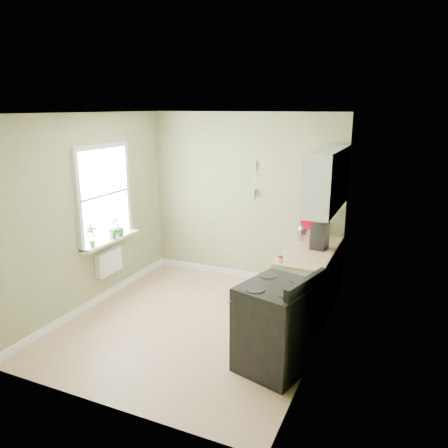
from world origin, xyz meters
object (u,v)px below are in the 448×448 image
at_px(coffee_maker, 319,237).
at_px(kettle, 300,233).
at_px(stand_mixer, 320,222).
at_px(stove, 277,326).

bearing_deg(coffee_maker, kettle, 140.13).
distance_m(stand_mixer, kettle, 0.47).
bearing_deg(stove, stand_mixer, 91.03).
relative_size(stand_mixer, kettle, 2.09).
bearing_deg(kettle, coffee_maker, -39.87).
height_order(kettle, coffee_maker, coffee_maker).
bearing_deg(stand_mixer, kettle, -113.55).
height_order(stove, coffee_maker, coffee_maker).
bearing_deg(coffee_maker, stove, -93.89).
xyz_separation_m(stove, stand_mixer, (-0.04, 2.25, 0.61)).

